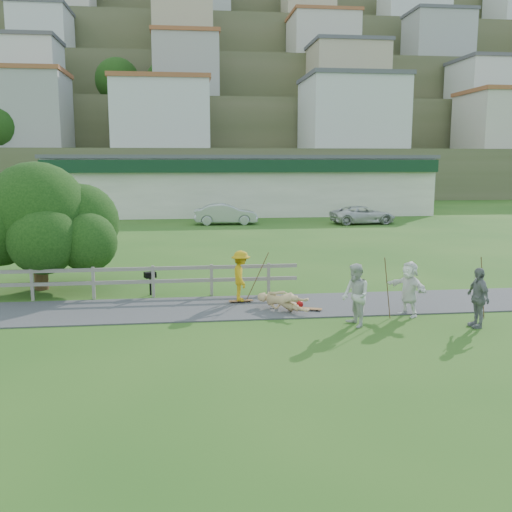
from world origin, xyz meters
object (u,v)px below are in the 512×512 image
at_px(spectator_b, 478,298).
at_px(spectator_d, 409,289).
at_px(spectator_a, 355,295).
at_px(bbq, 150,284).
at_px(skater_rider, 241,279).
at_px(skater_fallen, 283,301).
at_px(tree, 39,241).
at_px(car_silver, 226,214).
at_px(car_white, 363,215).

xyz_separation_m(spectator_b, spectator_d, (-1.47, 1.36, -0.01)).
height_order(spectator_a, bbq, spectator_a).
xyz_separation_m(skater_rider, spectator_d, (4.88, -2.12, 0.01)).
bearing_deg(skater_rider, spectator_d, -114.96).
distance_m(skater_fallen, spectator_a, 2.61).
bearing_deg(spectator_a, tree, -130.49).
bearing_deg(car_silver, spectator_b, -168.25).
relative_size(skater_rider, car_silver, 0.36).
xyz_separation_m(skater_rider, spectator_a, (2.95, -3.01, 0.07)).
bearing_deg(spectator_a, skater_fallen, -146.17).
distance_m(spectator_a, spectator_d, 2.13).
bearing_deg(car_white, bbq, 140.59).
xyz_separation_m(skater_rider, car_white, (11.26, 22.71, -0.17)).
height_order(spectator_a, spectator_b, spectator_a).
xyz_separation_m(skater_rider, skater_fallen, (1.20, -1.16, -0.50)).
bearing_deg(car_white, tree, 131.82).
bearing_deg(spectator_a, spectator_b, 72.59).
height_order(spectator_d, car_silver, spectator_d).
bearing_deg(car_silver, spectator_d, -170.86).
distance_m(skater_rider, spectator_d, 5.32).
bearing_deg(spectator_b, car_white, 166.94).
bearing_deg(car_white, spectator_b, 164.01).
bearing_deg(skater_rider, car_silver, -4.23).
bearing_deg(car_white, skater_fallen, 151.77).
height_order(skater_fallen, spectator_b, spectator_b).
bearing_deg(spectator_d, bbq, -138.96).
xyz_separation_m(spectator_d, tree, (-11.91, 5.08, 0.95)).
xyz_separation_m(skater_fallen, spectator_a, (1.75, -1.85, 0.57)).
bearing_deg(tree, spectator_b, -25.70).
bearing_deg(skater_fallen, tree, 109.77).
relative_size(car_white, bbq, 5.83).
relative_size(spectator_d, car_white, 0.35).
height_order(car_white, bbq, car_white).
bearing_deg(bbq, skater_rider, -49.20).
bearing_deg(spectator_a, bbq, -136.99).
bearing_deg(bbq, tree, 138.74).
height_order(skater_fallen, spectator_d, spectator_d).
height_order(skater_rider, spectator_b, spectator_b).
xyz_separation_m(skater_rider, bbq, (-3.03, 1.56, -0.42)).
xyz_separation_m(car_silver, tree, (-8.14, -20.59, 1.02)).
xyz_separation_m(skater_rider, spectator_b, (6.35, -3.48, 0.02)).
bearing_deg(car_silver, skater_fallen, -179.02).
height_order(spectator_a, spectator_d, spectator_a).
bearing_deg(bbq, spectator_a, -59.35).
bearing_deg(spectator_d, skater_rider, -137.47).
height_order(skater_rider, bbq, skater_rider).
height_order(skater_rider, skater_fallen, skater_rider).
height_order(spectator_d, bbq, spectator_d).
distance_m(spectator_b, car_white, 26.65).
bearing_deg(spectator_d, tree, -137.13).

